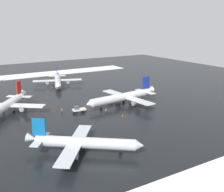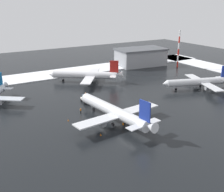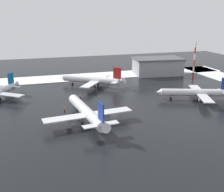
{
  "view_description": "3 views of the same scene",
  "coord_description": "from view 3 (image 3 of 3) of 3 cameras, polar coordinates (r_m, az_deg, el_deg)",
  "views": [
    {
      "loc": [
        97.94,
        -46.45,
        30.96
      ],
      "look_at": [
        8.85,
        7.23,
        3.26
      ],
      "focal_mm": 45.0,
      "sensor_mm": 36.0,
      "label": 1
    },
    {
      "loc": [
        49.56,
        71.34,
        32.0
      ],
      "look_at": [
        7.33,
        1.23,
        4.21
      ],
      "focal_mm": 45.0,
      "sensor_mm": 36.0,
      "label": 2
    },
    {
      "loc": [
        27.89,
        87.78,
        31.63
      ],
      "look_at": [
        0.57,
        -1.21,
        3.85
      ],
      "focal_mm": 45.0,
      "sensor_mm": 36.0,
      "label": 3
    }
  ],
  "objects": [
    {
      "name": "ground_plane",
      "position": [
        97.39,
        0.53,
        -2.34
      ],
      "size": [
        240.0,
        240.0,
        0.0
      ],
      "primitive_type": "plane",
      "color": "black"
    },
    {
      "name": "snow_bank_far",
      "position": [
        144.06,
        -5.5,
        3.91
      ],
      "size": [
        152.0,
        16.0,
        0.25
      ],
      "primitive_type": "cube",
      "color": "white",
      "rests_on": "ground_plane"
    },
    {
      "name": "airplane_distant_tail",
      "position": [
        84.12,
        -5.2,
        -3.23
      ],
      "size": [
        26.9,
        32.32,
        9.6
      ],
      "rotation": [
        0.0,
        0.0,
        4.83
      ],
      "color": "silver",
      "rests_on": "ground_plane"
    },
    {
      "name": "airplane_far_rear",
      "position": [
        124.48,
        -3.99,
        3.31
      ],
      "size": [
        26.57,
        23.25,
        9.27
      ],
      "rotation": [
        0.0,
        0.0,
        5.64
      ],
      "color": "white",
      "rests_on": "ground_plane"
    },
    {
      "name": "airplane_parked_portside",
      "position": [
        109.66,
        16.68,
        0.68
      ],
      "size": [
        28.09,
        23.71,
        8.61
      ],
      "rotation": [
        0.0,
        0.0,
        5.95
      ],
      "color": "silver",
      "rests_on": "ground_plane"
    },
    {
      "name": "pushback_tug",
      "position": [
        102.04,
        -7.26,
        -0.82
      ],
      "size": [
        2.76,
        4.82,
        2.5
      ],
      "rotation": [
        0.0,
        0.0,
        4.6
      ],
      "color": "silver",
      "rests_on": "ground_plane"
    },
    {
      "name": "ground_crew_by_nose_gear",
      "position": [
        107.36,
        -6.4,
        -0.08
      ],
      "size": [
        0.36,
        0.36,
        1.71
      ],
      "rotation": [
        0.0,
        0.0,
        4.82
      ],
      "color": "black",
      "rests_on": "ground_plane"
    },
    {
      "name": "ground_crew_beside_wing",
      "position": [
        80.77,
        -4.49,
        -5.75
      ],
      "size": [
        0.36,
        0.36,
        1.71
      ],
      "rotation": [
        0.0,
        0.0,
        5.32
      ],
      "color": "black",
      "rests_on": "ground_plane"
    },
    {
      "name": "ground_crew_mid_apron",
      "position": [
        93.91,
        -9.67,
        -2.69
      ],
      "size": [
        0.36,
        0.36,
        1.71
      ],
      "rotation": [
        0.0,
        0.0,
        3.78
      ],
      "color": "black",
      "rests_on": "ground_plane"
    },
    {
      "name": "antenna_mast",
      "position": [
        144.46,
        16.39,
        7.05
      ],
      "size": [
        0.7,
        0.7,
        18.58
      ],
      "color": "red",
      "rests_on": "ground_plane"
    },
    {
      "name": "cargo_hangar",
      "position": [
        150.8,
        9.21,
        6.02
      ],
      "size": [
        26.49,
        17.65,
        8.8
      ],
      "rotation": [
        0.0,
        0.0,
        -0.11
      ],
      "color": "gray",
      "rests_on": "ground_plane"
    },
    {
      "name": "traffic_cone_near_nose",
      "position": [
        79.18,
        -9.48,
        -6.95
      ],
      "size": [
        0.36,
        0.36,
        0.55
      ],
      "primitive_type": "cone",
      "color": "orange",
      "rests_on": "ground_plane"
    },
    {
      "name": "traffic_cone_mid_line",
      "position": [
        90.56,
        -12.79,
        -4.08
      ],
      "size": [
        0.36,
        0.36,
        0.55
      ],
      "primitive_type": "cone",
      "color": "orange",
      "rests_on": "ground_plane"
    }
  ]
}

